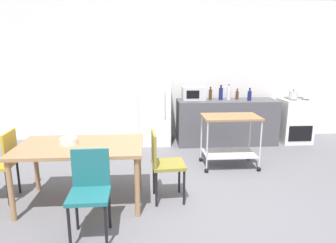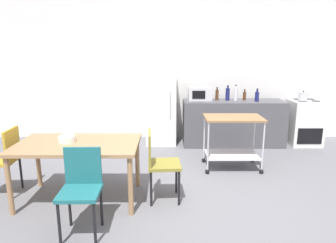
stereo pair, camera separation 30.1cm
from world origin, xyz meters
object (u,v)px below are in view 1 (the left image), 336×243
(fruit_bowl, at_px, (69,141))
(chair_teal, at_px, (90,188))
(stove_oven, at_px, (294,120))
(microwave, at_px, (194,93))
(kettle, at_px, (293,95))
(kitchen_cart, at_px, (230,133))
(dining_table, at_px, (81,151))
(refrigerator, at_px, (155,106))
(bottle_wine, at_px, (237,95))
(bottle_soda, at_px, (221,93))
(bottle_soy_sauce, at_px, (229,93))
(bottle_sparkling_water, at_px, (210,94))
(chair_olive, at_px, (163,161))
(chair_mustard, at_px, (2,161))
(bottle_olive_oil, at_px, (250,95))

(fruit_bowl, bearing_deg, chair_teal, -63.67)
(stove_oven, distance_m, microwave, 2.20)
(kettle, bearing_deg, kitchen_cart, -143.12)
(dining_table, bearing_deg, microwave, 54.30)
(kettle, bearing_deg, refrigerator, 176.30)
(bottle_wine, bearing_deg, microwave, 179.06)
(dining_table, height_order, bottle_soda, bottle_soda)
(bottle_soy_sauce, height_order, fruit_bowl, bottle_soy_sauce)
(stove_oven, height_order, bottle_sparkling_water, bottle_sparkling_water)
(stove_oven, height_order, fruit_bowl, stove_oven)
(bottle_sparkling_water, bearing_deg, refrigerator, 179.01)
(refrigerator, distance_m, kitchen_cart, 1.83)
(stove_oven, distance_m, bottle_soy_sauce, 1.53)
(stove_oven, distance_m, kettle, 0.57)
(bottle_soy_sauce, bearing_deg, chair_teal, -125.72)
(bottle_wine, distance_m, kettle, 1.12)
(bottle_sparkling_water, bearing_deg, fruit_bowl, -133.21)
(microwave, bearing_deg, chair_olive, -107.03)
(chair_teal, distance_m, chair_mustard, 1.50)
(dining_table, distance_m, chair_olive, 1.02)
(bottle_soy_sauce, bearing_deg, microwave, 175.27)
(chair_teal, distance_m, kettle, 4.65)
(dining_table, xyz_separation_m, kitchen_cart, (2.15, 1.06, -0.10))
(kitchen_cart, xyz_separation_m, bottle_wine, (0.50, 1.37, 0.42))
(chair_olive, xyz_separation_m, bottle_soda, (1.30, 2.42, 0.51))
(dining_table, height_order, kitchen_cart, kitchen_cart)
(bottle_soy_sauce, relative_size, kettle, 1.29)
(kitchen_cart, bearing_deg, refrigerator, 130.10)
(chair_teal, bearing_deg, bottle_soy_sauce, 53.04)
(stove_oven, bearing_deg, chair_mustard, -155.41)
(bottle_sparkling_water, bearing_deg, bottle_olive_oil, -12.65)
(bottle_soda, xyz_separation_m, fruit_bowl, (-2.45, -2.36, -0.24))
(bottle_soy_sauce, distance_m, fruit_bowl, 3.51)
(dining_table, xyz_separation_m, kettle, (3.76, 2.27, 0.33))
(microwave, relative_size, bottle_sparkling_water, 1.77)
(bottle_soy_sauce, bearing_deg, chair_olive, -121.30)
(microwave, distance_m, fruit_bowl, 3.07)
(chair_teal, height_order, bottle_soy_sauce, bottle_soy_sauce)
(fruit_bowl, bearing_deg, bottle_soda, 43.96)
(bottle_olive_oil, bearing_deg, chair_teal, -131.32)
(kitchen_cart, height_order, bottle_soy_sauce, bottle_soy_sauce)
(refrigerator, xyz_separation_m, bottle_olive_oil, (1.88, -0.19, 0.23))
(bottle_sparkling_water, bearing_deg, bottle_soda, -6.64)
(stove_oven, bearing_deg, microwave, 178.05)
(bottle_soy_sauce, bearing_deg, bottle_wine, 13.11)
(stove_oven, bearing_deg, chair_olive, -140.31)
(bottle_soy_sauce, bearing_deg, bottle_olive_oil, -17.23)
(microwave, distance_m, bottle_sparkling_water, 0.34)
(kitchen_cart, bearing_deg, fruit_bowl, -156.02)
(stove_oven, relative_size, fruit_bowl, 4.37)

